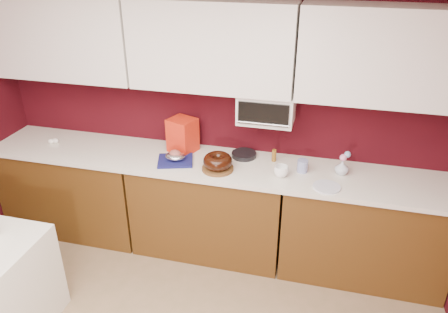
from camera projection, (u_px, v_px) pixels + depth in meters
wall_back at (218, 110)px, 3.82m from camera, size 4.00×0.02×2.50m
base_cabinet_left at (77, 189)px, 4.22m from camera, size 1.31×0.58×0.86m
base_cabinet_center at (210, 208)px, 3.93m from camera, size 1.31×0.58×0.86m
base_cabinet_right at (363, 230)px, 3.63m from camera, size 1.31×0.58×0.86m
countertop at (209, 164)px, 3.72m from camera, size 4.00×0.62×0.04m
upper_cabinet_left at (61, 37)px, 3.70m from camera, size 1.31×0.33×0.70m
upper_cabinet_center at (212, 46)px, 3.41m from camera, size 1.31×0.33×0.70m
upper_cabinet_right at (392, 56)px, 3.11m from camera, size 1.31×0.33×0.70m
toaster_oven at (267, 107)px, 3.54m from camera, size 0.45×0.30×0.25m
toaster_oven_door at (263, 114)px, 3.40m from camera, size 0.40×0.02×0.18m
toaster_oven_handle at (263, 124)px, 3.42m from camera, size 0.42×0.02×0.02m
cake_base at (218, 168)px, 3.58m from camera, size 0.27×0.27×0.02m
bundt_cake at (218, 161)px, 3.55m from camera, size 0.31×0.31×0.10m
navy_towel at (175, 161)px, 3.71m from camera, size 0.35×0.32×0.02m
foil_ham_nest at (175, 156)px, 3.69m from camera, size 0.18×0.15×0.06m
roasted_ham at (175, 153)px, 3.68m from camera, size 0.11×0.09×0.06m
pandoro_box at (183, 135)px, 3.84m from camera, size 0.28×0.27×0.30m
dark_pan at (244, 155)px, 3.79m from camera, size 0.29×0.29×0.04m
coffee_mug at (281, 170)px, 3.46m from camera, size 0.14×0.14×0.11m
blue_jar at (302, 166)px, 3.54m from camera, size 0.10×0.10×0.10m
flower_vase at (342, 167)px, 3.50m from camera, size 0.11×0.11×0.13m
flower_pink at (343, 158)px, 3.46m from camera, size 0.06×0.06×0.06m
flower_blue at (347, 154)px, 3.46m from camera, size 0.05×0.05×0.05m
china_plate at (327, 187)px, 3.33m from camera, size 0.28×0.28×0.01m
amber_bottle at (274, 155)px, 3.70m from camera, size 0.04×0.04×0.11m
egg_left at (51, 141)px, 4.03m from camera, size 0.07×0.06×0.04m
egg_right at (56, 141)px, 4.04m from camera, size 0.07×0.07×0.05m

